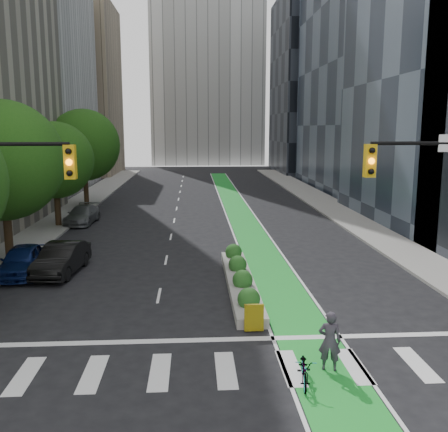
{
  "coord_description": "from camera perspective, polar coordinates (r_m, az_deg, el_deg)",
  "views": [
    {
      "loc": [
        -0.91,
        -15.13,
        7.29
      ],
      "look_at": [
        0.56,
        8.99,
        3.0
      ],
      "focal_mm": 40.0,
      "sensor_mm": 36.0,
      "label": 1
    }
  ],
  "objects": [
    {
      "name": "median_planter",
      "position": [
        23.32,
        1.88,
        -7.2
      ],
      "size": [
        1.2,
        10.26,
        1.1
      ],
      "color": "gray",
      "rests_on": "ground"
    },
    {
      "name": "building_dark_end",
      "position": [
        85.98,
        10.94,
        14.37
      ],
      "size": [
        14.0,
        18.0,
        28.0
      ],
      "primitive_type": "cube",
      "color": "black",
      "rests_on": "ground"
    },
    {
      "name": "sidewalk_left",
      "position": [
        42.2,
        -18.39,
        -0.3
      ],
      "size": [
        3.6,
        90.0,
        0.15
      ],
      "primitive_type": "cube",
      "color": "gray",
      "rests_on": "ground"
    },
    {
      "name": "parked_car_left_mid",
      "position": [
        26.5,
        -18.08,
        -4.67
      ],
      "size": [
        2.09,
        4.84,
        1.55
      ],
      "primitive_type": "imported",
      "rotation": [
        0.0,
        0.0,
        -0.1
      ],
      "color": "black",
      "rests_on": "ground"
    },
    {
      "name": "bike_lane_paint",
      "position": [
        45.88,
        1.45,
        0.93
      ],
      "size": [
        2.2,
        70.0,
        0.01
      ],
      "primitive_type": "cube",
      "color": "green",
      "rests_on": "ground"
    },
    {
      "name": "sidewalk_right",
      "position": [
        42.71,
        13.88,
        0.04
      ],
      "size": [
        3.6,
        90.0,
        0.15
      ],
      "primitive_type": "cube",
      "color": "gray",
      "rests_on": "ground"
    },
    {
      "name": "building_glass_far",
      "position": [
        65.45,
        17.43,
        21.72
      ],
      "size": [
        14.0,
        24.0,
        42.0
      ],
      "primitive_type": "cube",
      "color": "#19212D",
      "rests_on": "ground"
    },
    {
      "name": "tree_far",
      "position": [
        48.22,
        -15.71,
        7.8
      ],
      "size": [
        6.6,
        6.6,
        9.0
      ],
      "color": "black",
      "rests_on": "ground"
    },
    {
      "name": "cyclist",
      "position": [
        15.84,
        11.98,
        -13.8
      ],
      "size": [
        0.77,
        0.6,
        1.88
      ],
      "primitive_type": "imported",
      "rotation": [
        0.0,
        0.0,
        2.9
      ],
      "color": "#35303A",
      "rests_on": "ground"
    },
    {
      "name": "ground",
      "position": [
        16.82,
        -0.03,
        -15.62
      ],
      "size": [
        160.0,
        160.0,
        0.0
      ],
      "primitive_type": "plane",
      "color": "black",
      "rests_on": "ground"
    },
    {
      "name": "parked_car_left_far",
      "position": [
        39.84,
        -15.89,
        0.14
      ],
      "size": [
        2.25,
        4.86,
        1.38
      ],
      "primitive_type": "imported",
      "rotation": [
        0.0,
        0.0,
        -0.07
      ],
      "color": "#585C5E",
      "rests_on": "ground"
    },
    {
      "name": "tree_mid",
      "position": [
        28.99,
        -23.97,
        5.8
      ],
      "size": [
        6.4,
        6.4,
        8.78
      ],
      "color": "black",
      "rests_on": "ground"
    },
    {
      "name": "tree_midfar",
      "position": [
        38.55,
        -18.76,
        6.05
      ],
      "size": [
        5.6,
        5.6,
        7.76
      ],
      "color": "black",
      "rests_on": "ground"
    },
    {
      "name": "building_tan_far",
      "position": [
        83.54,
        -17.18,
        13.55
      ],
      "size": [
        14.0,
        16.0,
        26.0
      ],
      "primitive_type": "cube",
      "color": "tan",
      "rests_on": "ground"
    },
    {
      "name": "bicycle",
      "position": [
        15.19,
        9.2,
        -16.88
      ],
      "size": [
        0.84,
        1.74,
        0.88
      ],
      "primitive_type": "imported",
      "rotation": [
        0.0,
        0.0,
        -0.16
      ],
      "color": "gray",
      "rests_on": "ground"
    },
    {
      "name": "parked_car_left_near",
      "position": [
        26.93,
        -22.04,
        -4.73
      ],
      "size": [
        2.01,
        4.51,
        1.51
      ],
      "primitive_type": "imported",
      "rotation": [
        0.0,
        0.0,
        0.05
      ],
      "color": "#0D1C50",
      "rests_on": "ground"
    }
  ]
}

